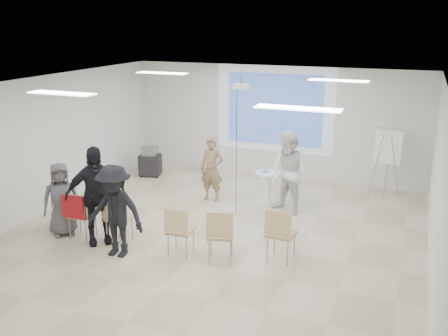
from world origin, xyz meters
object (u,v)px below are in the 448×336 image
(chair_far_left, at_px, (64,205))
(flipchart_easel, at_px, (388,146))
(player_left, at_px, (212,165))
(player_right, at_px, (289,169))
(pedestal_table, at_px, (268,185))
(chair_left_mid, at_px, (79,212))
(audience_left, at_px, (95,188))
(laptop, at_px, (119,217))
(audience_mid, at_px, (115,205))
(chair_left_inner, at_px, (116,216))
(av_cart, at_px, (150,162))
(chair_right_far, at_px, (280,231))
(chair_center, at_px, (179,228))
(audience_outer, at_px, (61,195))
(chair_right_inner, at_px, (220,232))

(chair_far_left, height_order, flipchart_easel, flipchart_easel)
(player_left, bearing_deg, player_right, -3.22)
(pedestal_table, distance_m, flipchart_easel, 3.00)
(flipchart_easel, bearing_deg, player_right, -127.77)
(chair_left_mid, xyz_separation_m, audience_left, (0.41, 0.00, 0.53))
(laptop, bearing_deg, pedestal_table, -113.70)
(chair_left_mid, height_order, laptop, chair_left_mid)
(chair_far_left, xyz_separation_m, audience_mid, (1.65, -0.62, 0.45))
(chair_left_inner, relative_size, av_cart, 1.09)
(player_right, bearing_deg, chair_right_far, -56.37)
(chair_right_far, height_order, flipchart_easel, flipchart_easel)
(player_left, bearing_deg, audience_left, -110.54)
(player_right, relative_size, av_cart, 2.45)
(pedestal_table, bearing_deg, laptop, -124.08)
(chair_center, relative_size, chair_right_far, 0.94)
(chair_right_far, xyz_separation_m, audience_mid, (-2.82, -0.83, 0.38))
(chair_left_mid, relative_size, audience_outer, 0.57)
(chair_center, bearing_deg, audience_mid, -164.46)
(chair_right_far, relative_size, laptop, 3.00)
(chair_right_inner, xyz_separation_m, chair_right_far, (0.96, 0.41, 0.01))
(av_cart, bearing_deg, chair_center, -67.26)
(flipchart_easel, bearing_deg, chair_right_far, -100.77)
(chair_right_far, bearing_deg, audience_outer, -169.80)
(audience_left, relative_size, flipchart_easel, 1.28)
(flipchart_easel, bearing_deg, pedestal_table, -142.71)
(chair_center, distance_m, av_cart, 5.05)
(player_right, distance_m, av_cart, 4.47)
(chair_right_inner, height_order, laptop, chair_right_inner)
(pedestal_table, xyz_separation_m, player_right, (0.61, -0.45, 0.60))
(chair_left_mid, bearing_deg, chair_right_inner, -2.49)
(chair_left_inner, xyz_separation_m, audience_outer, (-1.19, -0.07, 0.30))
(audience_outer, bearing_deg, chair_left_inner, -40.66)
(chair_center, bearing_deg, chair_right_far, 10.86)
(audience_left, bearing_deg, player_left, 28.78)
(player_right, xyz_separation_m, chair_far_left, (-4.03, -2.57, -0.49))
(chair_left_inner, relative_size, audience_mid, 0.47)
(chair_far_left, height_order, chair_left_inner, chair_left_inner)
(chair_left_inner, height_order, chair_right_far, chair_right_far)
(chair_far_left, relative_size, audience_left, 0.40)
(audience_outer, distance_m, flipchart_easel, 7.44)
(player_left, height_order, av_cart, player_left)
(audience_outer, bearing_deg, audience_left, -48.39)
(player_left, xyz_separation_m, chair_right_inner, (1.38, -2.90, -0.29))
(chair_far_left, relative_size, laptop, 2.68)
(player_left, xyz_separation_m, audience_left, (-1.13, -2.97, 0.23))
(player_right, xyz_separation_m, av_cart, (-4.23, 1.29, -0.64))
(player_left, height_order, audience_outer, player_left)
(chair_left_mid, xyz_separation_m, audience_outer, (-0.46, 0.07, 0.27))
(player_right, bearing_deg, laptop, -112.79)
(laptop, bearing_deg, chair_left_inner, 92.10)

